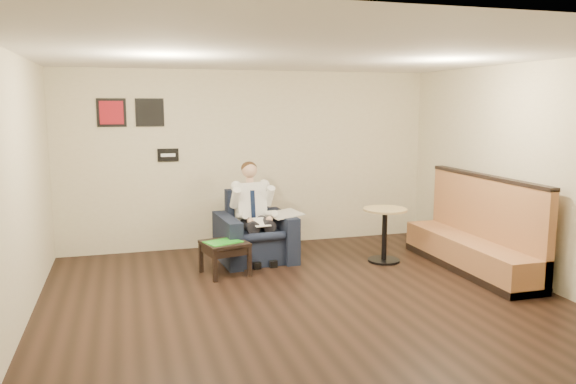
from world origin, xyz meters
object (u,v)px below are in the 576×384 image
object	(u,v)px
side_table	(225,258)
green_folder	(223,242)
seated_man	(258,216)
cafe_table	(384,235)
coffee_mug	(233,235)
banquette	(471,224)
armchair	(255,227)
smartphone	(223,238)

from	to	relation	value
side_table	green_folder	size ratio (longest dim) A/B	1.22
side_table	seated_man	bearing A→B (deg)	38.70
seated_man	cafe_table	world-z (taller)	seated_man
coffee_mug	banquette	xyz separation A→B (m)	(3.15, -0.88, 0.15)
green_folder	cafe_table	xyz separation A→B (m)	(2.36, -0.00, -0.06)
seated_man	coffee_mug	distance (m)	0.54
cafe_table	banquette	bearing A→B (deg)	-35.83
green_folder	banquette	size ratio (longest dim) A/B	0.18
armchair	cafe_table	bearing A→B (deg)	-23.23
green_folder	coffee_mug	distance (m)	0.26
seated_man	side_table	size ratio (longest dim) A/B	2.49
green_folder	smartphone	bearing A→B (deg)	79.58
seated_man	banquette	distance (m)	2.98
banquette	cafe_table	distance (m)	1.21
cafe_table	armchair	bearing A→B (deg)	161.11
armchair	side_table	distance (m)	0.85
coffee_mug	smartphone	distance (m)	0.14
smartphone	armchair	bearing A→B (deg)	33.79
green_folder	cafe_table	distance (m)	2.36
coffee_mug	cafe_table	world-z (taller)	cafe_table
armchair	seated_man	xyz separation A→B (m)	(0.01, -0.13, 0.19)
seated_man	coffee_mug	xyz separation A→B (m)	(-0.41, -0.29, -0.19)
coffee_mug	cafe_table	xyz separation A→B (m)	(2.19, -0.19, -0.11)
green_folder	banquette	distance (m)	3.40
armchair	cafe_table	size ratio (longest dim) A/B	1.31
armchair	green_folder	xyz separation A→B (m)	(-0.58, -0.61, -0.04)
green_folder	banquette	bearing A→B (deg)	-11.84
seated_man	cafe_table	xyz separation A→B (m)	(1.78, -0.48, -0.29)
armchair	banquette	xyz separation A→B (m)	(2.75, -1.30, 0.14)
green_folder	coffee_mug	bearing A→B (deg)	47.23
seated_man	cafe_table	distance (m)	1.86
green_folder	seated_man	bearing A→B (deg)	39.10
seated_man	banquette	world-z (taller)	seated_man
side_table	coffee_mug	xyz separation A→B (m)	(0.15, 0.16, 0.27)
side_table	smartphone	distance (m)	0.29
side_table	smartphone	xyz separation A→B (m)	(0.01, 0.17, 0.23)
armchair	smartphone	distance (m)	0.68
smartphone	banquette	distance (m)	3.41
banquette	cafe_table	world-z (taller)	banquette
side_table	cafe_table	world-z (taller)	cafe_table
seated_man	cafe_table	bearing A→B (deg)	-19.49
side_table	cafe_table	xyz separation A→B (m)	(2.34, -0.03, 0.17)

